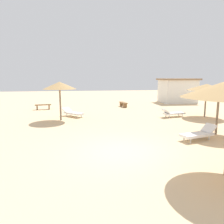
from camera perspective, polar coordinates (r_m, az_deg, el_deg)
name	(u,v)px	position (r m, az deg, el deg)	size (l,w,h in m)	color
ground_plane	(123,152)	(8.90, 3.08, -10.81)	(80.00, 80.00, 0.00)	#DBBA8C
parasol_0	(219,91)	(12.50, 27.09, 5.07)	(2.47, 2.47, 2.61)	#75604C
parasol_3	(60,86)	(15.41, -14.04, 6.96)	(2.35, 2.35, 2.76)	#75604C
parasol_5	(207,87)	(17.79, 24.29, 6.18)	(2.93, 2.93, 2.57)	#75604C
lounger_0	(199,134)	(11.31, 22.51, -5.42)	(1.98, 1.11, 0.74)	white
lounger_3	(73,113)	(16.89, -10.64, -0.16)	(1.78, 1.83, 0.65)	white
lounger_5	(173,113)	(17.07, 16.13, -0.26)	(1.98, 0.98, 0.69)	white
bench_0	(123,104)	(22.01, 3.09, 2.29)	(0.62, 1.54, 0.49)	brown
bench_1	(43,106)	(21.31, -18.19, 1.59)	(1.54, 0.63, 0.49)	brown
beach_cabana	(177,90)	(27.10, 17.33, 5.64)	(4.35, 3.38, 2.93)	white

